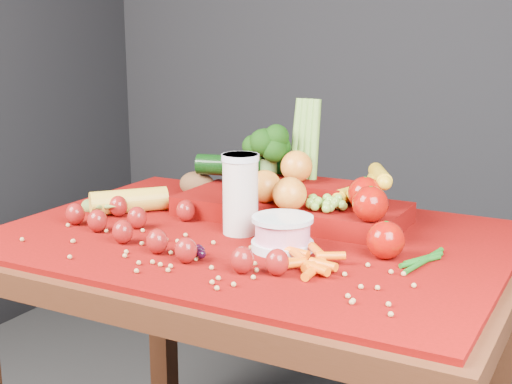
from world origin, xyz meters
The scene contains 12 objects.
table centered at (0.00, 0.00, 0.66)m, with size 1.10×0.80×0.75m.
red_cloth centered at (0.00, 0.00, 0.76)m, with size 1.05×0.75×0.01m, color #6E0304.
milk_glass centered at (-0.02, 0.00, 0.85)m, with size 0.08×0.08×0.17m.
yogurt_bowl centered at (0.10, -0.06, 0.80)m, with size 0.12×0.12×0.07m.
strawberry_scatter centered at (-0.15, -0.14, 0.79)m, with size 0.58×0.28×0.05m.
dark_grape_cluster centered at (-0.02, -0.19, 0.78)m, with size 0.06×0.05×0.03m, color black, non-canonical shape.
soybean_scatter centered at (0.00, -0.20, 0.77)m, with size 0.84×0.24×0.01m, color tan, non-canonical shape.
corn_ear centered at (-0.37, -0.01, 0.78)m, with size 0.25×0.26×0.06m.
potato centered at (-0.28, 0.22, 0.80)m, with size 0.10×0.07×0.07m, color #57331E.
baby_carrot_pile centered at (0.18, -0.14, 0.78)m, with size 0.17×0.17×0.03m, color #EA5908, non-canonical shape.
green_bean_pile centered at (0.39, -0.01, 0.77)m, with size 0.14×0.12×0.01m, color #145814, non-canonical shape.
produce_mound centered at (0.04, 0.16, 0.82)m, with size 0.61×0.35×0.27m.
Camera 1 is at (0.69, -1.27, 1.20)m, focal length 50.00 mm.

